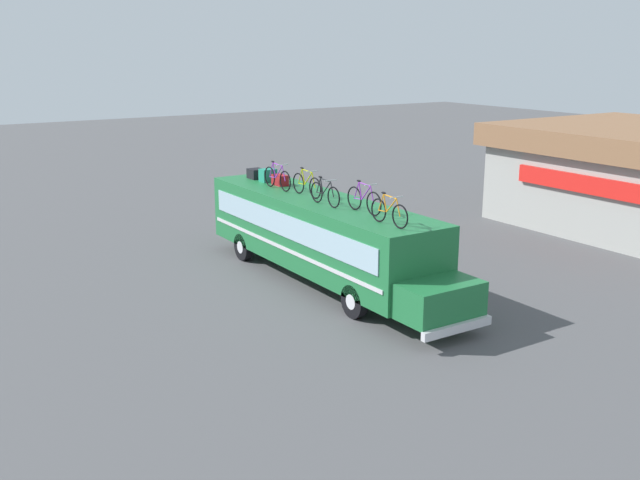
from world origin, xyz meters
name	(u,v)px	position (x,y,z in m)	size (l,w,h in m)	color
ground_plane	(318,278)	(0.00, 0.00, 0.00)	(120.00, 120.00, 0.00)	#4C4C4F
bus	(322,234)	(0.29, 0.00, 1.62)	(12.32, 2.54, 2.79)	#1E6B38
luggage_bag_1	(256,174)	(-4.39, 0.02, 2.97)	(0.59, 0.51, 0.37)	black
luggage_bag_2	(268,175)	(-3.54, 0.07, 3.03)	(0.44, 0.56, 0.48)	#1E7F66
luggage_bag_3	(280,180)	(-2.69, 0.10, 2.98)	(0.63, 0.38, 0.37)	maroon
rooftop_bicycle_1	(277,178)	(-2.10, -0.34, 3.19)	(1.82, 0.44, 0.96)	black
rooftop_bicycle_2	(307,185)	(-0.48, -0.13, 3.18)	(1.76, 0.44, 0.94)	black
rooftop_bicycle_3	(325,194)	(1.06, -0.41, 3.16)	(1.64, 0.44, 0.89)	black
rooftop_bicycle_4	(364,200)	(2.62, -0.03, 3.19)	(1.71, 0.44, 0.96)	black
rooftop_bicycle_5	(389,212)	(4.28, -0.37, 3.17)	(1.65, 0.44, 0.91)	black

